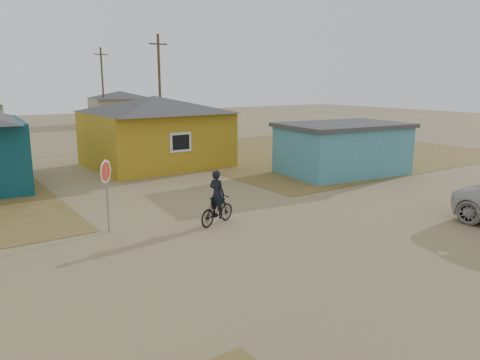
% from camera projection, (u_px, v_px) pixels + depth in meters
% --- Properties ---
extents(ground, '(120.00, 120.00, 0.00)m').
position_uv_depth(ground, '(276.00, 243.00, 13.90)').
color(ground, '#8E7A52').
extents(grass_ne, '(20.00, 18.00, 0.00)m').
position_uv_depth(grass_ne, '(318.00, 151.00, 32.10)').
color(grass_ne, olive).
rests_on(grass_ne, ground).
extents(house_yellow, '(7.72, 6.76, 3.90)m').
position_uv_depth(house_yellow, '(156.00, 130.00, 26.17)').
color(house_yellow, '#B28D1B').
rests_on(house_yellow, ground).
extents(shed_turquoise, '(6.71, 4.93, 2.60)m').
position_uv_depth(shed_turquoise, '(342.00, 148.00, 24.10)').
color(shed_turquoise, teal).
rests_on(shed_turquoise, ground).
extents(house_beige_east, '(6.95, 6.05, 3.60)m').
position_uv_depth(house_beige_east, '(121.00, 107.00, 51.36)').
color(house_beige_east, gray).
rests_on(house_beige_east, ground).
extents(utility_pole_near, '(1.40, 0.20, 8.00)m').
position_uv_depth(utility_pole_near, '(160.00, 89.00, 34.40)').
color(utility_pole_near, '#4A412C').
rests_on(utility_pole_near, ground).
extents(utility_pole_far, '(1.40, 0.20, 8.00)m').
position_uv_depth(utility_pole_far, '(103.00, 86.00, 47.89)').
color(utility_pole_far, '#4A412C').
rests_on(utility_pole_far, ground).
extents(stop_sign, '(0.71, 0.36, 2.35)m').
position_uv_depth(stop_sign, '(106.00, 179.00, 14.56)').
color(stop_sign, gray).
rests_on(stop_sign, ground).
extents(cyclist, '(1.70, 0.98, 1.85)m').
position_uv_depth(cyclist, '(217.00, 205.00, 15.59)').
color(cyclist, black).
rests_on(cyclist, ground).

